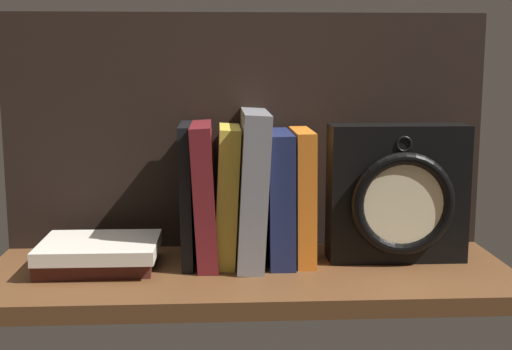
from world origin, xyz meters
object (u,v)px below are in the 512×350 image
(book_black_skeptic, at_px, (187,194))
(book_maroon_dawkins, at_px, (205,193))
(book_orange_pandolfini, at_px, (302,196))
(framed_clock, at_px, (398,195))
(book_yellow_seinlanguage, at_px, (227,195))
(book_gray_chess, at_px, (252,187))
(book_navy_bierce, at_px, (279,197))
(book_stack_side, at_px, (98,254))

(book_black_skeptic, distance_m, book_maroon_dawkins, 0.03)
(book_orange_pandolfini, distance_m, framed_clock, 0.14)
(book_yellow_seinlanguage, bearing_deg, book_black_skeptic, 180.00)
(book_maroon_dawkins, relative_size, book_orange_pandolfini, 1.05)
(book_black_skeptic, bearing_deg, book_orange_pandolfini, 0.00)
(book_black_skeptic, relative_size, book_yellow_seinlanguage, 1.02)
(book_gray_chess, height_order, book_navy_bierce, book_gray_chess)
(book_maroon_dawkins, relative_size, book_navy_bierce, 1.06)
(book_black_skeptic, bearing_deg, book_yellow_seinlanguage, 0.00)
(framed_clock, bearing_deg, book_navy_bierce, 176.09)
(book_gray_chess, distance_m, book_navy_bierce, 0.04)
(book_black_skeptic, relative_size, book_gray_chess, 0.92)
(book_yellow_seinlanguage, relative_size, book_navy_bierce, 1.04)
(book_maroon_dawkins, relative_size, book_stack_side, 1.20)
(book_black_skeptic, distance_m, book_navy_bierce, 0.14)
(book_stack_side, bearing_deg, book_maroon_dawkins, 12.65)
(book_navy_bierce, distance_m, framed_clock, 0.18)
(book_yellow_seinlanguage, height_order, book_navy_bierce, book_yellow_seinlanguage)
(book_black_skeptic, height_order, framed_clock, book_black_skeptic)
(book_maroon_dawkins, relative_size, book_gray_chess, 0.92)
(book_navy_bierce, bearing_deg, book_black_skeptic, 180.00)
(book_gray_chess, xyz_separation_m, book_navy_bierce, (0.04, 0.00, -0.02))
(book_black_skeptic, bearing_deg, book_gray_chess, 0.00)
(book_stack_side, bearing_deg, book_navy_bierce, 7.45)
(book_maroon_dawkins, xyz_separation_m, book_stack_side, (-0.15, -0.03, -0.08))
(book_black_skeptic, distance_m, book_yellow_seinlanguage, 0.06)
(book_black_skeptic, xyz_separation_m, book_orange_pandolfini, (0.17, 0.00, -0.00))
(book_orange_pandolfini, bearing_deg, book_yellow_seinlanguage, 180.00)
(book_black_skeptic, bearing_deg, book_stack_side, -164.89)
(book_black_skeptic, height_order, book_maroon_dawkins, same)
(book_orange_pandolfini, distance_m, book_stack_side, 0.31)
(book_black_skeptic, height_order, book_navy_bierce, book_black_skeptic)
(book_yellow_seinlanguage, relative_size, book_gray_chess, 0.90)
(book_gray_chess, distance_m, framed_clock, 0.22)
(book_maroon_dawkins, distance_m, book_navy_bierce, 0.11)
(book_maroon_dawkins, xyz_separation_m, book_gray_chess, (0.07, 0.00, 0.01))
(book_maroon_dawkins, xyz_separation_m, book_yellow_seinlanguage, (0.03, 0.00, -0.00))
(book_black_skeptic, height_order, book_yellow_seinlanguage, book_black_skeptic)
(book_black_skeptic, xyz_separation_m, book_navy_bierce, (0.14, 0.00, -0.01))
(book_yellow_seinlanguage, height_order, book_gray_chess, book_gray_chess)
(book_black_skeptic, relative_size, book_orange_pandolfini, 1.05)
(book_maroon_dawkins, distance_m, book_orange_pandolfini, 0.15)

